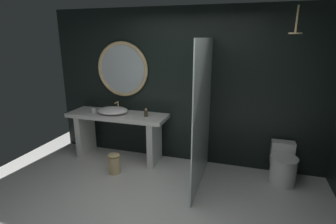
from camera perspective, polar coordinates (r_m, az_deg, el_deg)
back_wall_panel at (r=4.50m, az=3.66°, el=5.34°), size 4.80×0.10×2.60m
vanity_counter at (r=4.74m, az=-10.74°, el=-3.37°), size 1.75×0.57×0.84m
vessel_sink at (r=4.69m, az=-11.88°, el=0.33°), size 0.55×0.45×0.17m
tumbler_cup at (r=4.83m, az=-15.80°, el=0.40°), size 0.08×0.08×0.08m
soap_dispenser at (r=4.42m, az=-4.78°, el=-0.23°), size 0.06×0.06×0.14m
round_wall_mirror at (r=4.76m, az=-9.85°, el=9.09°), size 0.96×0.06×0.96m
shower_glass_panel at (r=3.76m, az=7.44°, el=-0.66°), size 0.02×1.37×2.11m
rain_shower_head at (r=3.80m, az=25.90°, el=15.75°), size 0.16×0.16×0.34m
toilet at (r=4.38m, az=23.58°, el=-10.56°), size 0.39×0.57×0.57m
waste_bin at (r=4.40m, az=-11.58°, el=-10.78°), size 0.19×0.19×0.34m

